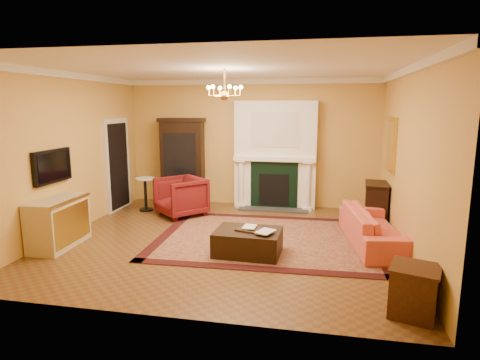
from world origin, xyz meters
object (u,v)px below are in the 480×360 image
(wingback_armchair, at_px, (181,195))
(coral_sofa, at_px, (375,222))
(commode, at_px, (59,223))
(console_table, at_px, (376,204))
(end_table, at_px, (414,292))
(pedestal_table, at_px, (145,192))
(leather_ottoman, at_px, (248,242))
(china_cabinet, at_px, (183,163))

(wingback_armchair, distance_m, coral_sofa, 4.09)
(commode, distance_m, console_table, 6.02)
(coral_sofa, relative_size, end_table, 3.78)
(commode, bearing_deg, end_table, -15.56)
(wingback_armchair, distance_m, end_table, 5.40)
(wingback_armchair, bearing_deg, pedestal_table, -152.85)
(wingback_armchair, xyz_separation_m, console_table, (4.11, 0.17, -0.06))
(wingback_armchair, relative_size, coral_sofa, 0.44)
(coral_sofa, bearing_deg, end_table, 175.28)
(commode, distance_m, end_table, 5.61)
(pedestal_table, distance_m, coral_sofa, 5.07)
(console_table, bearing_deg, wingback_armchair, -171.78)
(end_table, bearing_deg, leather_ottoman, 145.00)
(pedestal_table, bearing_deg, commode, -100.23)
(pedestal_table, distance_m, console_table, 5.06)
(wingback_armchair, xyz_separation_m, commode, (-1.40, -2.27, -0.05))
(china_cabinet, xyz_separation_m, leather_ottoman, (2.16, -3.11, -0.79))
(wingback_armchair, relative_size, end_table, 1.66)
(end_table, bearing_deg, commode, 166.56)
(commode, relative_size, leather_ottoman, 1.07)
(pedestal_table, bearing_deg, wingback_armchair, -15.23)
(wingback_armchair, bearing_deg, china_cabinet, 148.43)
(china_cabinet, distance_m, wingback_armchair, 1.25)
(commode, bearing_deg, console_table, 21.73)
(pedestal_table, height_order, end_table, pedestal_table)
(pedestal_table, distance_m, commode, 2.57)
(china_cabinet, distance_m, commode, 3.57)
(wingback_armchair, bearing_deg, end_table, 0.99)
(china_cabinet, xyz_separation_m, console_table, (4.42, -0.92, -0.59))
(end_table, relative_size, leather_ottoman, 0.54)
(china_cabinet, height_order, pedestal_table, china_cabinet)
(coral_sofa, height_order, end_table, coral_sofa)
(wingback_armchair, bearing_deg, console_table, 44.74)
(china_cabinet, relative_size, pedestal_table, 2.62)
(commode, xyz_separation_m, coral_sofa, (5.33, 1.11, -0.00))
(china_cabinet, distance_m, pedestal_table, 1.18)
(console_table, bearing_deg, coral_sofa, -92.01)
(china_cabinet, bearing_deg, console_table, -16.72)
(china_cabinet, bearing_deg, wingback_armchair, -78.98)
(china_cabinet, height_order, coral_sofa, china_cabinet)
(wingback_armchair, height_order, end_table, wingback_armchair)
(china_cabinet, height_order, end_table, china_cabinet)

